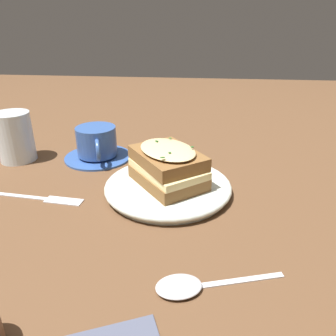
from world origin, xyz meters
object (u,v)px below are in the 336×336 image
(sandwich, at_px, (168,166))
(teacup_with_saucer, at_px, (97,145))
(dinner_plate, at_px, (168,187))
(fork, at_px, (47,199))
(spoon, at_px, (187,286))
(water_glass, at_px, (15,137))

(sandwich, bearing_deg, teacup_with_saucer, 141.62)
(dinner_plate, xyz_separation_m, teacup_with_saucer, (-0.17, 0.14, 0.02))
(fork, height_order, spoon, spoon)
(teacup_with_saucer, relative_size, spoon, 0.94)
(sandwich, distance_m, fork, 0.22)
(dinner_plate, xyz_separation_m, sandwich, (-0.00, 0.00, 0.04))
(water_glass, bearing_deg, teacup_with_saucer, 8.64)
(dinner_plate, bearing_deg, sandwich, 104.61)
(dinner_plate, distance_m, fork, 0.22)
(spoon, bearing_deg, water_glass, 32.55)
(water_glass, bearing_deg, spoon, -41.17)
(sandwich, distance_m, water_glass, 0.37)
(sandwich, bearing_deg, water_glass, 162.28)
(dinner_plate, distance_m, sandwich, 0.04)
(dinner_plate, height_order, spoon, dinner_plate)
(dinner_plate, relative_size, water_glass, 2.14)
(sandwich, bearing_deg, spoon, -78.64)
(teacup_with_saucer, height_order, fork, teacup_with_saucer)
(sandwich, height_order, water_glass, water_glass)
(water_glass, bearing_deg, fork, -49.72)
(fork, relative_size, spoon, 1.09)
(water_glass, xyz_separation_m, spoon, (0.40, -0.35, -0.05))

